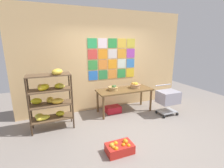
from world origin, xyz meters
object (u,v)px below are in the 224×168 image
Objects in this scene: banana_shelf_unit at (50,97)px; fruit_basket_back_right at (135,85)px; fruit_basket_right at (113,88)px; display_table at (125,92)px; shopping_cart at (168,98)px; produce_crate_under_table at (113,109)px; orange_crate_foreground at (119,148)px.

fruit_basket_back_right is at bearing 6.13° from banana_shelf_unit.
fruit_basket_back_right reaches higher than fruit_basket_right.
fruit_basket_right is (-0.34, 0.05, 0.15)m from display_table.
banana_shelf_unit is 4.98× the size of fruit_basket_right.
fruit_basket_right is at bearing 9.73° from banana_shelf_unit.
fruit_basket_back_right is at bearing 126.09° from shopping_cart.
produce_crate_under_table is at bearing 171.87° from display_table.
display_table is at bearing -8.13° from produce_crate_under_table.
banana_shelf_unit reaches higher than display_table.
shopping_cart reaches higher than orange_crate_foreground.
orange_crate_foreground is at bearing -161.59° from shopping_cart.
orange_crate_foreground is 0.61× the size of shopping_cart.
orange_crate_foreground is at bearing -109.17° from produce_crate_under_table.
banana_shelf_unit is at bearing -170.27° from fruit_basket_right.
banana_shelf_unit is at bearing -170.35° from produce_crate_under_table.
produce_crate_under_table is at bearing -141.69° from fruit_basket_right.
orange_crate_foreground is (-0.60, -1.73, -0.65)m from fruit_basket_right.
display_table reaches higher than orange_crate_foreground.
fruit_basket_back_right is 1.00m from shopping_cart.
display_table is at bearing 6.71° from banana_shelf_unit.
produce_crate_under_table is 1.60m from shopping_cart.
shopping_cart reaches higher than produce_crate_under_table.
fruit_basket_back_right is 2.24m from orange_crate_foreground.
shopping_cart is (1.03, -0.66, -0.11)m from display_table.
display_table is at bearing -8.77° from fruit_basket_right.
fruit_basket_right is 0.35× the size of shopping_cart.
banana_shelf_unit is 1.75× the size of shopping_cart.
banana_shelf_unit is 2.89× the size of orange_crate_foreground.
display_table is (2.05, 0.24, -0.18)m from banana_shelf_unit.
fruit_basket_back_right reaches higher than produce_crate_under_table.
fruit_basket_right is 1.94m from orange_crate_foreground.
banana_shelf_unit is at bearing -173.29° from display_table.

